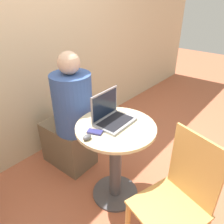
{
  "coord_description": "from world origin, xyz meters",
  "views": [
    {
      "loc": [
        -1.11,
        -0.89,
        1.65
      ],
      "look_at": [
        0.01,
        0.05,
        0.85
      ],
      "focal_mm": 35.0,
      "sensor_mm": 36.0,
      "label": 1
    }
  ],
  "objects": [
    {
      "name": "computer_mouse",
      "position": [
        -0.26,
        0.05,
        0.76
      ],
      "size": [
        0.07,
        0.05,
        0.04
      ],
      "color": "#4C4C51",
      "rests_on": "round_table"
    },
    {
      "name": "chair_empty",
      "position": [
        -0.1,
        -0.6,
        0.47
      ],
      "size": [
        0.5,
        0.5,
        0.93
      ],
      "color": "tan",
      "rests_on": "ground_plane"
    },
    {
      "name": "back_wall",
      "position": [
        0.0,
        1.1,
        1.3
      ],
      "size": [
        7.0,
        0.05,
        2.6
      ],
      "color": "beige",
      "rests_on": "ground_plane"
    },
    {
      "name": "person_seated",
      "position": [
        0.03,
        0.6,
        0.51
      ],
      "size": [
        0.37,
        0.57,
        1.23
      ],
      "color": "brown",
      "rests_on": "ground_plane"
    },
    {
      "name": "cell_phone",
      "position": [
        -0.17,
        0.06,
        0.75
      ],
      "size": [
        0.09,
        0.12,
        0.02
      ],
      "color": "navy",
      "rests_on": "round_table"
    },
    {
      "name": "round_table",
      "position": [
        0.0,
        0.0,
        0.48
      ],
      "size": [
        0.63,
        0.63,
        0.75
      ],
      "color": "#4C4C51",
      "rests_on": "ground_plane"
    },
    {
      "name": "laptop",
      "position": [
        0.03,
        0.07,
        0.8
      ],
      "size": [
        0.31,
        0.23,
        0.25
      ],
      "color": "gray",
      "rests_on": "round_table"
    },
    {
      "name": "ground_plane",
      "position": [
        0.0,
        0.0,
        0.0
      ],
      "size": [
        12.0,
        12.0,
        0.0
      ],
      "primitive_type": "plane",
      "color": "#B26042"
    }
  ]
}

